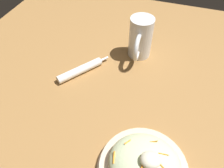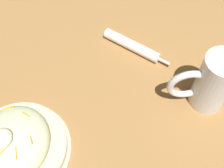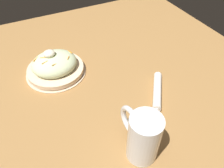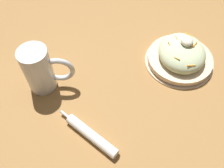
% 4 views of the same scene
% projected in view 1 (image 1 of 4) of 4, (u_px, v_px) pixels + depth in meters
% --- Properties ---
extents(ground_plane, '(1.43, 1.43, 0.00)m').
position_uv_depth(ground_plane, '(124.00, 101.00, 0.71)').
color(ground_plane, '#9E703D').
extents(salad_plate, '(0.24, 0.24, 0.11)m').
position_uv_depth(salad_plate, '(144.00, 166.00, 0.53)').
color(salad_plate, beige).
rests_on(salad_plate, ground_plane).
extents(beer_mug, '(0.09, 0.16, 0.16)m').
position_uv_depth(beer_mug, '(140.00, 40.00, 0.82)').
color(beer_mug, white).
rests_on(beer_mug, ground_plane).
extents(napkin_roll, '(0.14, 0.18, 0.03)m').
position_uv_depth(napkin_roll, '(80.00, 70.00, 0.79)').
color(napkin_roll, white).
rests_on(napkin_roll, ground_plane).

